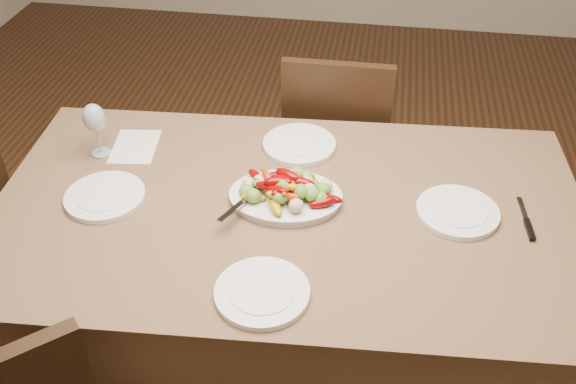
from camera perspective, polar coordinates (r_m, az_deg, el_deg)
The scene contains 13 objects.
floor at distance 2.65m, azimuth -2.32°, elevation -11.54°, with size 6.00×6.00×0.00m, color #361F10.
dining_table at distance 2.24m, azimuth 0.00°, elevation -8.88°, with size 1.84×1.04×0.76m, color brown.
chair_far at distance 2.78m, azimuth 4.43°, elevation 4.36°, with size 0.42×0.42×0.95m, color black, non-canonical shape.
serving_platter at distance 2.00m, azimuth -0.21°, elevation -0.58°, with size 0.34×0.25×0.02m, color white.
roasted_vegetables at distance 1.96m, azimuth -0.22°, elevation 0.71°, with size 0.28×0.19×0.09m, color #6E0202, non-canonical shape.
serving_spoon at distance 1.95m, azimuth -2.22°, elevation -0.32°, with size 0.28×0.06×0.03m, color #9EA0A8, non-canonical shape.
plate_left at distance 2.09m, azimuth -15.96°, elevation -0.41°, with size 0.25×0.25×0.02m, color white.
plate_right at distance 2.02m, azimuth 14.84°, elevation -1.73°, with size 0.25×0.25×0.02m, color white.
plate_far at distance 2.24m, azimuth 1.02°, elevation 4.22°, with size 0.25×0.25×0.02m, color white.
plate_near at distance 1.71m, azimuth -2.32°, elevation -8.93°, with size 0.25×0.25×0.02m, color white.
wine_glass at distance 2.25m, azimuth -16.69°, elevation 5.44°, with size 0.08×0.08×0.20m, color #8C99A5, non-canonical shape.
menu_card at distance 2.31m, azimuth -13.44°, elevation 3.95°, with size 0.15×0.21×0.00m, color silver.
table_knife at distance 2.05m, azimuth 20.39°, elevation -2.39°, with size 0.02×0.20×0.01m, color #9EA0A8, non-canonical shape.
Camera 1 is at (0.38, -1.67, 2.02)m, focal length 40.00 mm.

